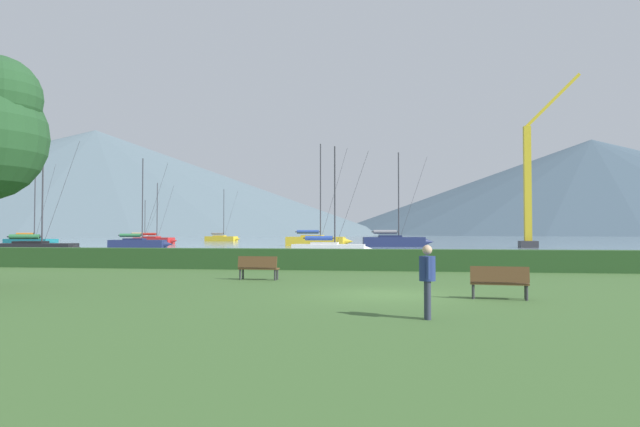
{
  "coord_description": "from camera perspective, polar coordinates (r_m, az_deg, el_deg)",
  "views": [
    {
      "loc": [
        0.53,
        -17.81,
        1.96
      ],
      "look_at": [
        -9.44,
        49.38,
        4.05
      ],
      "focal_mm": 32.17,
      "sensor_mm": 36.0,
      "label": 1
    }
  ],
  "objects": [
    {
      "name": "park_bench_near_path",
      "position": [
        23.2,
        -6.17,
        -5.28
      ],
      "size": [
        1.64,
        0.57,
        0.95
      ],
      "rotation": [
        0.0,
        0.0,
        -0.06
      ],
      "color": "brown",
      "rests_on": "ground_plane"
    },
    {
      "name": "sailboat_slip_11",
      "position": [
        75.81,
        -0.34,
        -2.67
      ],
      "size": [
        8.9,
        2.93,
        13.54
      ],
      "rotation": [
        0.0,
        0.0,
        -0.04
      ],
      "color": "gold",
      "rests_on": "harbor_water"
    },
    {
      "name": "sailboat_slip_6",
      "position": [
        91.97,
        -16.14,
        -2.54
      ],
      "size": [
        7.26,
        2.98,
        9.4
      ],
      "rotation": [
        0.0,
        0.0,
        -0.15
      ],
      "color": "red",
      "rests_on": "harbor_water"
    },
    {
      "name": "sailboat_slip_2",
      "position": [
        114.63,
        -17.23,
        -2.37
      ],
      "size": [
        7.2,
        2.2,
        7.93
      ],
      "rotation": [
        0.0,
        0.0,
        0.01
      ],
      "color": "#9E9EA3",
      "rests_on": "harbor_water"
    },
    {
      "name": "park_bench_under_tree",
      "position": [
        17.31,
        17.42,
        -6.41
      ],
      "size": [
        1.66,
        0.66,
        0.95
      ],
      "rotation": [
        0.0,
        0.0,
        -0.12
      ],
      "color": "brown",
      "rests_on": "ground_plane"
    },
    {
      "name": "sailboat_slip_7",
      "position": [
        51.24,
        -26.38,
        -3.1
      ],
      "size": [
        7.31,
        3.04,
        9.66
      ],
      "rotation": [
        0.0,
        0.0,
        0.15
      ],
      "color": "black",
      "rests_on": "harbor_water"
    },
    {
      "name": "distant_hill_central_peak",
      "position": [
        393.95,
        25.46,
        2.42
      ],
      "size": [
        332.09,
        332.09,
        59.0
      ],
      "primitive_type": "cone",
      "color": "#425666",
      "rests_on": "ground_plane"
    },
    {
      "name": "hedge_line",
      "position": [
        28.85,
        7.41,
        -4.59
      ],
      "size": [
        80.0,
        1.2,
        1.05
      ],
      "primitive_type": "cube",
      "color": "#284C23",
      "rests_on": "ground_plane"
    },
    {
      "name": "sailboat_slip_5",
      "position": [
        45.79,
        0.99,
        -3.52
      ],
      "size": [
        6.63,
        2.0,
        8.76
      ],
      "rotation": [
        0.0,
        0.0,
        0.01
      ],
      "color": "white",
      "rests_on": "harbor_water"
    },
    {
      "name": "dock_crane",
      "position": [
        72.61,
        20.15,
        2.09
      ],
      "size": [
        7.16,
        2.0,
        20.66
      ],
      "color": "#333338",
      "rests_on": "ground_plane"
    },
    {
      "name": "sailboat_slip_4",
      "position": [
        78.59,
        -26.79,
        -2.55
      ],
      "size": [
        7.52,
        3.05,
        10.53
      ],
      "rotation": [
        0.0,
        0.0,
        -0.14
      ],
      "color": "#19707A",
      "rests_on": "harbor_water"
    },
    {
      "name": "sailboat_slip_1",
      "position": [
        68.08,
        -17.62,
        -2.82
      ],
      "size": [
        7.18,
        2.88,
        10.23
      ],
      "rotation": [
        0.0,
        0.0,
        0.13
      ],
      "color": "navy",
      "rests_on": "harbor_water"
    },
    {
      "name": "distant_hill_west_ridge",
      "position": [
        353.67,
        -21.49,
        2.92
      ],
      "size": [
        336.08,
        336.08,
        60.11
      ],
      "primitive_type": "cone",
      "color": "slate",
      "rests_on": "ground_plane"
    },
    {
      "name": "sailboat_slip_9",
      "position": [
        72.75,
        7.43,
        -2.7
      ],
      "size": [
        9.01,
        3.54,
        11.91
      ],
      "rotation": [
        0.0,
        0.0,
        0.12
      ],
      "color": "navy",
      "rests_on": "harbor_water"
    },
    {
      "name": "harbor_water",
      "position": [
        154.82,
        8.25,
        -2.47
      ],
      "size": [
        320.0,
        246.0,
        0.0
      ],
      "primitive_type": "cube",
      "color": "gray",
      "rests_on": "ground_plane"
    },
    {
      "name": "person_standing_walker",
      "position": [
        13.05,
        10.63,
        -6.07
      ],
      "size": [
        0.36,
        0.57,
        1.65
      ],
      "rotation": [
        0.0,
        0.0,
        0.04
      ],
      "color": "#2D3347",
      "rests_on": "ground_plane"
    },
    {
      "name": "sailboat_slip_3",
      "position": [
        111.65,
        -9.76,
        -2.44
      ],
      "size": [
        7.16,
        2.93,
        9.99
      ],
      "rotation": [
        0.0,
        0.0,
        -0.14
      ],
      "color": "gold",
      "rests_on": "harbor_water"
    },
    {
      "name": "ground_plane",
      "position": [
        17.92,
        6.77,
        -8.02
      ],
      "size": [
        1000.0,
        1000.0,
        0.0
      ],
      "primitive_type": "plane",
      "color": "#3D602D"
    }
  ]
}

